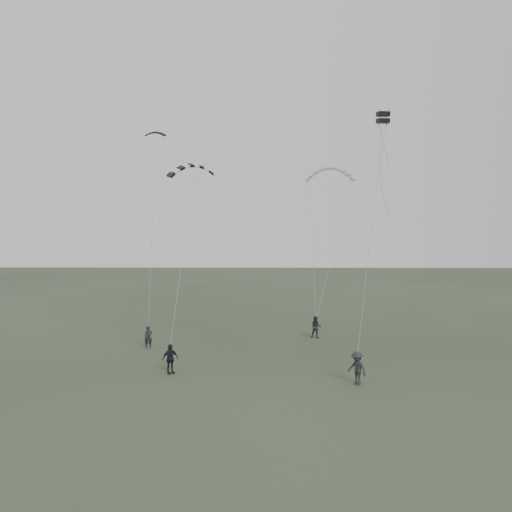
{
  "coord_description": "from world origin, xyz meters",
  "views": [
    {
      "loc": [
        1.32,
        -30.08,
        8.8
      ],
      "look_at": [
        0.92,
        4.87,
        6.55
      ],
      "focal_mm": 35.0,
      "sensor_mm": 36.0,
      "label": 1
    }
  ],
  "objects_px": {
    "flyer_left": "(148,337)",
    "kite_dark_small": "(155,132)",
    "flyer_right": "(316,327)",
    "kite_pale_large": "(330,168)",
    "kite_box": "(383,117)",
    "flyer_far": "(357,368)",
    "kite_striped": "(193,165)",
    "flyer_center": "(170,359)"
  },
  "relations": [
    {
      "from": "kite_dark_small",
      "to": "flyer_far",
      "type": "bearing_deg",
      "value": -42.55
    },
    {
      "from": "flyer_far",
      "to": "kite_box",
      "type": "height_order",
      "value": "kite_box"
    },
    {
      "from": "kite_pale_large",
      "to": "kite_striped",
      "type": "relative_size",
      "value": 1.27
    },
    {
      "from": "kite_striped",
      "to": "flyer_left",
      "type": "bearing_deg",
      "value": 145.79
    },
    {
      "from": "flyer_left",
      "to": "kite_dark_small",
      "type": "xyz_separation_m",
      "value": [
        -0.4,
        5.06,
        15.25
      ]
    },
    {
      "from": "kite_dark_small",
      "to": "flyer_right",
      "type": "bearing_deg",
      "value": -7.13
    },
    {
      "from": "flyer_left",
      "to": "kite_striped",
      "type": "height_order",
      "value": "kite_striped"
    },
    {
      "from": "kite_dark_small",
      "to": "flyer_left",
      "type": "bearing_deg",
      "value": -84.47
    },
    {
      "from": "kite_pale_large",
      "to": "flyer_right",
      "type": "bearing_deg",
      "value": -92.9
    },
    {
      "from": "kite_pale_large",
      "to": "kite_striped",
      "type": "xyz_separation_m",
      "value": [
        -10.63,
        -10.08,
        -0.93
      ]
    },
    {
      "from": "flyer_far",
      "to": "kite_box",
      "type": "distance_m",
      "value": 16.25
    },
    {
      "from": "flyer_right",
      "to": "flyer_center",
      "type": "xyz_separation_m",
      "value": [
        -9.58,
        -9.29,
        0.03
      ]
    },
    {
      "from": "flyer_center",
      "to": "kite_dark_small",
      "type": "xyz_separation_m",
      "value": [
        -3.05,
        11.11,
        15.15
      ]
    },
    {
      "from": "flyer_left",
      "to": "kite_striped",
      "type": "relative_size",
      "value": 0.46
    },
    {
      "from": "flyer_right",
      "to": "kite_box",
      "type": "bearing_deg",
      "value": -44.7
    },
    {
      "from": "flyer_far",
      "to": "kite_box",
      "type": "relative_size",
      "value": 2.48
    },
    {
      "from": "kite_pale_large",
      "to": "kite_box",
      "type": "xyz_separation_m",
      "value": [
        1.9,
        -11.09,
        2.03
      ]
    },
    {
      "from": "flyer_left",
      "to": "kite_box",
      "type": "xyz_separation_m",
      "value": [
        15.93,
        -1.79,
        14.94
      ]
    },
    {
      "from": "flyer_left",
      "to": "kite_dark_small",
      "type": "height_order",
      "value": "kite_dark_small"
    },
    {
      "from": "flyer_left",
      "to": "flyer_center",
      "type": "height_order",
      "value": "flyer_center"
    },
    {
      "from": "kite_dark_small",
      "to": "kite_pale_large",
      "type": "xyz_separation_m",
      "value": [
        14.43,
        4.23,
        -2.34
      ]
    },
    {
      "from": "flyer_left",
      "to": "flyer_right",
      "type": "xyz_separation_m",
      "value": [
        12.23,
        3.25,
        0.07
      ]
    },
    {
      "from": "kite_dark_small",
      "to": "kite_striped",
      "type": "height_order",
      "value": "kite_dark_small"
    },
    {
      "from": "flyer_far",
      "to": "kite_box",
      "type": "bearing_deg",
      "value": 116.19
    },
    {
      "from": "kite_pale_large",
      "to": "kite_box",
      "type": "bearing_deg",
      "value": -66.63
    },
    {
      "from": "kite_box",
      "to": "flyer_left",
      "type": "bearing_deg",
      "value": 163.43
    },
    {
      "from": "kite_dark_small",
      "to": "kite_striped",
      "type": "relative_size",
      "value": 0.47
    },
    {
      "from": "flyer_left",
      "to": "kite_pale_large",
      "type": "xyz_separation_m",
      "value": [
        14.03,
        9.3,
        12.91
      ]
    },
    {
      "from": "kite_pale_large",
      "to": "kite_striped",
      "type": "bearing_deg",
      "value": -122.87
    },
    {
      "from": "flyer_far",
      "to": "kite_striped",
      "type": "bearing_deg",
      "value": -166.34
    },
    {
      "from": "flyer_center",
      "to": "kite_box",
      "type": "distance_m",
      "value": 20.36
    },
    {
      "from": "flyer_right",
      "to": "kite_striped",
      "type": "height_order",
      "value": "kite_striped"
    },
    {
      "from": "flyer_left",
      "to": "flyer_far",
      "type": "bearing_deg",
      "value": -41.68
    },
    {
      "from": "flyer_center",
      "to": "kite_dark_small",
      "type": "height_order",
      "value": "kite_dark_small"
    },
    {
      "from": "flyer_left",
      "to": "kite_pale_large",
      "type": "height_order",
      "value": "kite_pale_large"
    },
    {
      "from": "kite_pale_large",
      "to": "flyer_far",
      "type": "bearing_deg",
      "value": -78.9
    },
    {
      "from": "kite_dark_small",
      "to": "kite_pale_large",
      "type": "height_order",
      "value": "kite_dark_small"
    },
    {
      "from": "flyer_center",
      "to": "kite_striped",
      "type": "bearing_deg",
      "value": 44.28
    },
    {
      "from": "flyer_center",
      "to": "flyer_far",
      "type": "height_order",
      "value": "flyer_far"
    },
    {
      "from": "kite_pale_large",
      "to": "flyer_left",
      "type": "bearing_deg",
      "value": -132.82
    },
    {
      "from": "flyer_left",
      "to": "flyer_far",
      "type": "height_order",
      "value": "flyer_far"
    },
    {
      "from": "flyer_right",
      "to": "kite_striped",
      "type": "bearing_deg",
      "value": -146.41
    }
  ]
}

